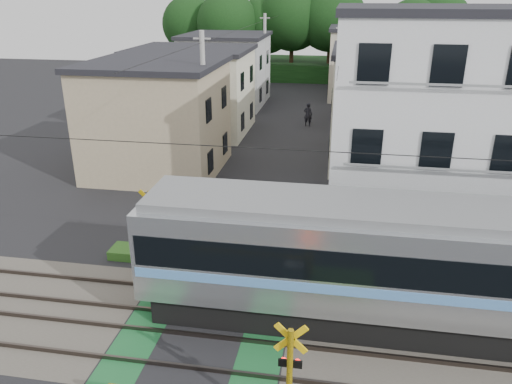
% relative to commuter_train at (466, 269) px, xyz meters
% --- Properties ---
extents(ground, '(120.00, 120.00, 0.00)m').
position_rel_commuter_train_xyz_m(ground, '(-7.74, -1.20, -2.17)').
color(ground, black).
extents(track_bed, '(120.00, 120.00, 0.14)m').
position_rel_commuter_train_xyz_m(track_bed, '(-7.74, -1.20, -2.13)').
color(track_bed, '#47423A').
rests_on(track_bed, ground).
extents(commuter_train, '(19.75, 3.11, 4.10)m').
position_rel_commuter_train_xyz_m(commuter_train, '(0.00, 0.00, 0.00)').
color(commuter_train, black).
rests_on(commuter_train, ground).
extents(crossing_signal_far, '(4.74, 0.65, 3.09)m').
position_rel_commuter_train_xyz_m(crossing_signal_far, '(-10.33, 2.45, -1.46)').
color(crossing_signal_far, yellow).
rests_on(crossing_signal_far, ground).
extents(apartment_block, '(10.20, 8.36, 9.30)m').
position_rel_commuter_train_xyz_m(apartment_block, '(0.76, 8.29, 2.49)').
color(apartment_block, silver).
rests_on(apartment_block, ground).
extents(houses_row, '(22.07, 31.35, 6.80)m').
position_rel_commuter_train_xyz_m(houses_row, '(-7.49, 24.72, 1.08)').
color(houses_row, tan).
rests_on(houses_row, ground).
extents(tree_hill, '(40.00, 13.05, 10.96)m').
position_rel_commuter_train_xyz_m(tree_hill, '(-7.91, 46.48, 3.00)').
color(tree_hill, black).
rests_on(tree_hill, ground).
extents(catenary, '(60.00, 5.04, 7.00)m').
position_rel_commuter_train_xyz_m(catenary, '(-1.74, -1.17, 1.53)').
color(catenary, '#2D2D33').
rests_on(catenary, ground).
extents(utility_poles, '(7.90, 42.00, 8.00)m').
position_rel_commuter_train_xyz_m(utility_poles, '(-8.79, 21.81, 1.91)').
color(utility_poles, '#A5A5A0').
rests_on(utility_poles, ground).
extents(pedestrian, '(0.70, 0.50, 1.82)m').
position_rel_commuter_train_xyz_m(pedestrian, '(-6.44, 24.63, -1.26)').
color(pedestrian, black).
rests_on(pedestrian, ground).
extents(weed_patches, '(10.25, 8.80, 0.40)m').
position_rel_commuter_train_xyz_m(weed_patches, '(-5.99, -1.29, -1.98)').
color(weed_patches, '#2D5E1E').
rests_on(weed_patches, ground).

